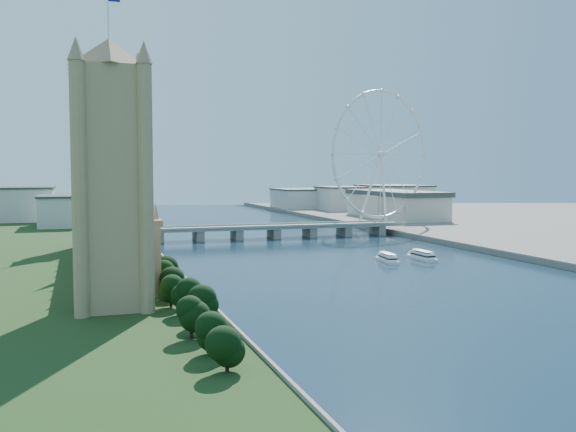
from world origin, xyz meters
name	(u,v)px	position (x,y,z in m)	size (l,w,h in m)	color
ground	(526,324)	(0.00, 0.00, 0.00)	(2000.00, 2000.00, 0.00)	#183243
tree_row	(180,295)	(-113.00, 42.00, 9.04)	(9.40, 153.40, 21.48)	black
victoria_tower	(111,166)	(-135.00, 55.00, 54.49)	(28.16, 28.16, 112.00)	tan
parliament_range	(115,235)	(-128.00, 170.00, 18.48)	(24.00, 200.00, 70.00)	tan
big_ben	(105,151)	(-128.00, 278.00, 66.57)	(20.02, 20.02, 110.00)	tan
westminster_bridge	(274,230)	(0.00, 300.00, 6.63)	(220.00, 22.00, 9.50)	gray
london_eye	(381,155)	(119.98, 355.08, 67.52)	(113.60, 39.12, 124.30)	silver
county_hall	(395,221)	(175.00, 430.00, 0.00)	(54.00, 144.00, 35.00)	beige
city_skyline	(242,201)	(39.22, 560.08, 16.96)	(505.00, 280.00, 32.00)	beige
tour_boat_near	(387,262)	(23.26, 150.23, 0.00)	(6.59, 26.00, 5.71)	white
tour_boat_far	(423,260)	(47.09, 151.73, 0.00)	(7.04, 27.66, 6.09)	white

